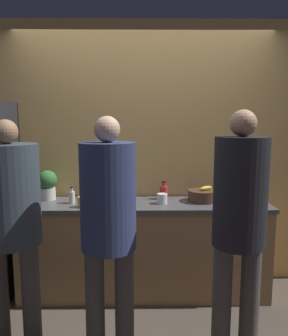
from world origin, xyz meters
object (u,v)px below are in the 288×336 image
object	(u,v)px
fruit_bowl	(202,196)
potted_plant	(47,184)
bottle_clear	(72,197)
bottle_red	(164,192)
person_right	(239,216)
person_center	(108,218)
person_left	(10,211)
utensil_crock	(238,192)
cup_white	(162,199)
cup_yellow	(82,202)

from	to	relation	value
fruit_bowl	potted_plant	bearing A→B (deg)	176.67
bottle_clear	bottle_red	distance (m)	0.87
person_right	fruit_bowl	distance (m)	0.94
person_center	person_left	bearing A→B (deg)	169.70
person_center	utensil_crock	bearing A→B (deg)	41.27
fruit_bowl	bottle_clear	size ratio (longest dim) A/B	1.76
potted_plant	person_left	bearing A→B (deg)	-90.56
person_center	bottle_clear	size ratio (longest dim) A/B	10.86
fruit_bowl	potted_plant	xyz separation A→B (m)	(-1.48, 0.09, 0.10)
person_left	bottle_red	distance (m)	1.45
bottle_red	bottle_clear	bearing A→B (deg)	-169.50
bottle_clear	utensil_crock	bearing A→B (deg)	5.28
person_left	cup_white	xyz separation A→B (m)	(1.10, 0.72, -0.09)
bottle_red	cup_white	distance (m)	0.19
utensil_crock	bottle_red	bearing A→B (deg)	178.96
bottle_red	cup_yellow	xyz separation A→B (m)	(-0.74, -0.30, -0.02)
utensil_crock	person_center	bearing A→B (deg)	-138.73
cup_white	potted_plant	bearing A→B (deg)	171.23
person_center	potted_plant	xyz separation A→B (m)	(-0.68, 1.01, 0.04)
utensil_crock	potted_plant	distance (m)	1.84
cup_white	person_left	bearing A→B (deg)	-146.83
bottle_red	potted_plant	xyz separation A→B (m)	(-1.12, -0.02, 0.09)
person_center	bottle_clear	world-z (taller)	person_center
fruit_bowl	cup_yellow	bearing A→B (deg)	-169.63
person_left	fruit_bowl	bearing A→B (deg)	28.35
bottle_clear	potted_plant	distance (m)	0.31
cup_yellow	potted_plant	distance (m)	0.49
utensil_crock	potted_plant	size ratio (longest dim) A/B	0.96
fruit_bowl	potted_plant	size ratio (longest dim) A/B	0.95
utensil_crock	bottle_red	world-z (taller)	utensil_crock
utensil_crock	fruit_bowl	bearing A→B (deg)	-166.28
person_left	utensil_crock	distance (m)	2.06
bottle_clear	person_left	bearing A→B (deg)	-109.94
utensil_crock	potted_plant	xyz separation A→B (m)	(-1.84, -0.00, 0.09)
fruit_bowl	cup_yellow	distance (m)	1.11
cup_white	utensil_crock	bearing A→B (deg)	12.87
person_left	potted_plant	world-z (taller)	person_left
person_center	fruit_bowl	size ratio (longest dim) A/B	6.17
person_left	person_right	world-z (taller)	person_right
person_right	bottle_red	xyz separation A→B (m)	(-0.42, 1.04, -0.06)
person_center	potted_plant	size ratio (longest dim) A/B	5.84
person_center	bottle_red	xyz separation A→B (m)	(0.44, 1.03, -0.05)
person_right	utensil_crock	distance (m)	1.07
utensil_crock	bottle_clear	size ratio (longest dim) A/B	1.78
fruit_bowl	bottle_red	world-z (taller)	bottle_red
fruit_bowl	person_right	bearing A→B (deg)	-86.08
person_right	cup_yellow	xyz separation A→B (m)	(-1.16, 0.74, -0.09)
fruit_bowl	person_left	bearing A→B (deg)	-151.65
potted_plant	cup_yellow	bearing A→B (deg)	-36.76
person_right	bottle_red	bearing A→B (deg)	112.12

